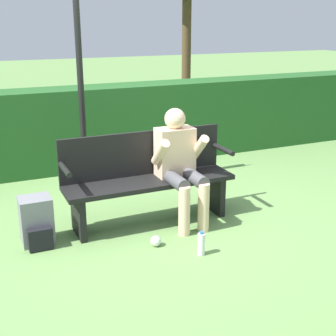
{
  "coord_description": "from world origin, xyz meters",
  "views": [
    {
      "loc": [
        -1.59,
        -4.02,
        1.97
      ],
      "look_at": [
        0.15,
        -0.1,
        0.58
      ],
      "focal_mm": 50.0,
      "sensor_mm": 36.0,
      "label": 1
    }
  ],
  "objects": [
    {
      "name": "park_bench",
      "position": [
        0.0,
        0.06,
        0.46
      ],
      "size": [
        1.69,
        0.42,
        0.89
      ],
      "color": "black",
      "rests_on": "ground"
    },
    {
      "name": "litter_crumple",
      "position": [
        -0.15,
        -0.5,
        0.05
      ],
      "size": [
        0.1,
        0.1,
        0.1
      ],
      "color": "silver",
      "rests_on": "ground"
    },
    {
      "name": "person_seated",
      "position": [
        0.29,
        -0.07,
        0.63
      ],
      "size": [
        0.5,
        0.6,
        1.13
      ],
      "color": "beige",
      "rests_on": "ground"
    },
    {
      "name": "signpost",
      "position": [
        -0.35,
        1.18,
        1.57
      ],
      "size": [
        0.3,
        0.09,
        2.81
      ],
      "color": "black",
      "rests_on": "ground"
    },
    {
      "name": "hedge_back",
      "position": [
        0.0,
        2.08,
        0.54
      ],
      "size": [
        12.0,
        0.56,
        1.09
      ],
      "color": "#235623",
      "rests_on": "ground"
    },
    {
      "name": "backpack",
      "position": [
        -1.11,
        -0.01,
        0.21
      ],
      "size": [
        0.28,
        0.34,
        0.44
      ],
      "color": "slate",
      "rests_on": "ground"
    },
    {
      "name": "water_bottle",
      "position": [
        0.15,
        -0.81,
        0.1
      ],
      "size": [
        0.06,
        0.06,
        0.22
      ],
      "color": "white",
      "rests_on": "ground"
    },
    {
      "name": "ground_plane",
      "position": [
        0.0,
        0.0,
        0.0
      ],
      "size": [
        40.0,
        40.0,
        0.0
      ],
      "primitive_type": "plane",
      "color": "#668E4C"
    }
  ]
}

